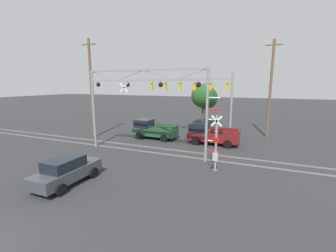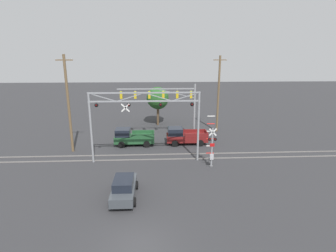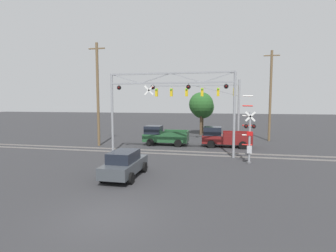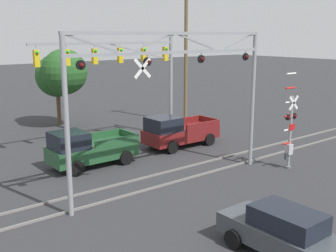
{
  "view_description": "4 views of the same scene",
  "coord_description": "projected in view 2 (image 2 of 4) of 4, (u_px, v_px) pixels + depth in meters",
  "views": [
    {
      "loc": [
        9.25,
        -3.96,
        6.05
      ],
      "look_at": [
        1.16,
        15.35,
        2.1
      ],
      "focal_mm": 24.0,
      "sensor_mm": 36.0,
      "label": 1
    },
    {
      "loc": [
        1.01,
        -12.79,
        10.6
      ],
      "look_at": [
        2.43,
        15.07,
        3.17
      ],
      "focal_mm": 28.0,
      "sensor_mm": 36.0,
      "label": 2
    },
    {
      "loc": [
        4.5,
        -9.55,
        4.68
      ],
      "look_at": [
        -0.47,
        14.08,
        2.47
      ],
      "focal_mm": 28.0,
      "sensor_mm": 36.0,
      "label": 3
    },
    {
      "loc": [
        -12.22,
        -1.93,
        7.15
      ],
      "look_at": [
        -1.61,
        11.37,
        3.41
      ],
      "focal_mm": 45.0,
      "sensor_mm": 36.0,
      "label": 4
    }
  ],
  "objects": [
    {
      "name": "rail_track_near",
      "position": [
        146.0,
        160.0,
        27.68
      ],
      "size": [
        80.0,
        0.08,
        0.1
      ],
      "primitive_type": "cube",
      "color": "gray",
      "rests_on": "ground_plane"
    },
    {
      "name": "utility_pole_left",
      "position": [
        68.0,
        104.0,
        28.79
      ],
      "size": [
        1.8,
        0.28,
        10.84
      ],
      "color": "brown",
      "rests_on": "ground_plane"
    },
    {
      "name": "pickup_truck_following",
      "position": [
        184.0,
        136.0,
        32.56
      ],
      "size": [
        5.04,
        2.25,
        2.09
      ],
      "color": "maroon",
      "rests_on": "ground_plane"
    },
    {
      "name": "crossing_gantry",
      "position": [
        145.0,
        114.0,
        26.11
      ],
      "size": [
        11.06,
        0.26,
        7.23
      ],
      "color": "gray",
      "rests_on": "ground_plane"
    },
    {
      "name": "background_tree_beyond_span",
      "position": [
        158.0,
        98.0,
        40.69
      ],
      "size": [
        3.43,
        3.43,
        6.07
      ],
      "color": "brown",
      "rests_on": "ground_plane"
    },
    {
      "name": "sedan_waiting",
      "position": [
        124.0,
        188.0,
        20.1
      ],
      "size": [
        1.96,
        4.35,
        1.67
      ],
      "color": "#3D4247",
      "rests_on": "ground_plane"
    },
    {
      "name": "utility_pole_right",
      "position": [
        218.0,
        94.0,
        36.92
      ],
      "size": [
        1.8,
        0.28,
        10.74
      ],
      "color": "brown",
      "rests_on": "ground_plane"
    },
    {
      "name": "ground_plane",
      "position": [
        139.0,
        247.0,
        15.03
      ],
      "size": [
        200.0,
        200.0,
        0.0
      ],
      "primitive_type": "plane",
      "color": "#303033"
    },
    {
      "name": "crossing_signal_mast",
      "position": [
        212.0,
        148.0,
        25.54
      ],
      "size": [
        1.03,
        0.35,
        5.18
      ],
      "color": "gray",
      "rests_on": "ground_plane"
    },
    {
      "name": "traffic_signal_span",
      "position": [
        171.0,
        100.0,
        34.0
      ],
      "size": [
        10.14,
        0.39,
        7.17
      ],
      "color": "gray",
      "rests_on": "ground_plane"
    },
    {
      "name": "background_tree_far_left_verge",
      "position": [
        158.0,
        99.0,
        42.34
      ],
      "size": [
        3.34,
        3.34,
        5.62
      ],
      "color": "brown",
      "rests_on": "ground_plane"
    },
    {
      "name": "pickup_truck_lead",
      "position": [
        132.0,
        137.0,
        32.15
      ],
      "size": [
        4.84,
        2.25,
        2.09
      ],
      "color": "#23512D",
      "rests_on": "ground_plane"
    },
    {
      "name": "rail_track_far",
      "position": [
        146.0,
        155.0,
        29.06
      ],
      "size": [
        80.0,
        0.08,
        0.1
      ],
      "primitive_type": "cube",
      "color": "gray",
      "rests_on": "ground_plane"
    }
  ]
}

